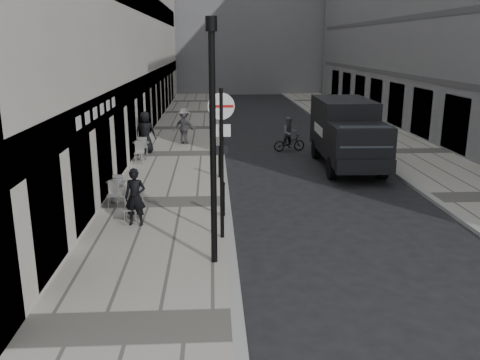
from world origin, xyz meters
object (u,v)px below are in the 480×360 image
object	(u,v)px
walking_man	(135,197)
cyclist	(289,138)
lamppost	(213,133)
sign_post	(221,144)
panel_van	(347,130)

from	to	relation	value
walking_man	cyclist	bearing A→B (deg)	67.09
lamppost	cyclist	distance (m)	14.06
cyclist	sign_post	bearing A→B (deg)	-117.63
walking_man	panel_van	world-z (taller)	panel_van
walking_man	panel_van	distance (m)	10.72
walking_man	panel_van	xyz separation A→B (m)	(7.91, 7.20, 0.65)
walking_man	lamppost	size ratio (longest dim) A/B	0.30
panel_van	walking_man	bearing A→B (deg)	-135.83
lamppost	cyclist	size ratio (longest dim) A/B	3.30
sign_post	lamppost	world-z (taller)	lamppost
walking_man	lamppost	xyz separation A→B (m)	(2.22, -2.67, 2.28)
walking_man	lamppost	bearing A→B (deg)	-43.78
lamppost	cyclist	bearing A→B (deg)	74.17
walking_man	panel_van	bearing A→B (deg)	48.81
sign_post	walking_man	bearing A→B (deg)	152.36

